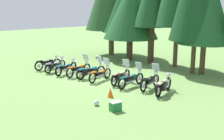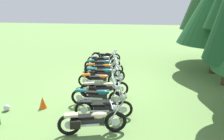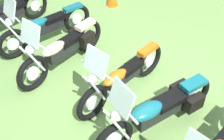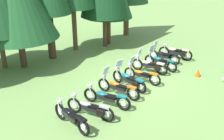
{
  "view_description": "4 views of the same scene",
  "coord_description": "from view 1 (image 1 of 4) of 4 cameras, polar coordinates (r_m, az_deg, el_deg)",
  "views": [
    {
      "loc": [
        13.33,
        -10.75,
        4.48
      ],
      "look_at": [
        0.85,
        0.48,
        0.67
      ],
      "focal_mm": 44.87,
      "sensor_mm": 36.0,
      "label": 1
    },
    {
      "loc": [
        10.68,
        2.47,
        3.99
      ],
      "look_at": [
        -0.46,
        0.4,
        0.67
      ],
      "focal_mm": 34.92,
      "sensor_mm": 36.0,
      "label": 2
    },
    {
      "loc": [
        -2.79,
        2.3,
        4.1
      ],
      "look_at": [
        0.23,
        0.26,
        0.88
      ],
      "focal_mm": 49.21,
      "sensor_mm": 36.0,
      "label": 3
    },
    {
      "loc": [
        -9.34,
        -8.16,
        6.1
      ],
      "look_at": [
        -1.03,
        0.69,
        0.88
      ],
      "focal_mm": 41.76,
      "sensor_mm": 36.0,
      "label": 4
    }
  ],
  "objects": [
    {
      "name": "pine_tree_1",
      "position": [
        24.81,
        3.44,
        14.09
      ],
      "size": [
        4.64,
        4.64,
        7.8
      ],
      "color": "brown",
      "rests_on": "ground_plane"
    },
    {
      "name": "motorcycle_0",
      "position": [
        20.93,
        -12.87,
        1.36
      ],
      "size": [
        0.66,
        2.19,
        1.0
      ],
      "rotation": [
        0.0,
        0.0,
        1.59
      ],
      "color": "black",
      "rests_on": "ground_plane"
    },
    {
      "name": "motorcycle_6",
      "position": [
        16.63,
        1.77,
        -1.19
      ],
      "size": [
        0.9,
        2.15,
        1.36
      ],
      "rotation": [
        0.0,
        0.0,
        1.86
      ],
      "color": "black",
      "rests_on": "ground_plane"
    },
    {
      "name": "motorcycle_3",
      "position": [
        18.67,
        -6.72,
        0.26
      ],
      "size": [
        0.78,
        2.33,
        1.36
      ],
      "rotation": [
        0.0,
        0.0,
        1.79
      ],
      "color": "black",
      "rests_on": "ground_plane"
    },
    {
      "name": "motorcycle_9",
      "position": [
        14.9,
        10.45,
        -3.06
      ],
      "size": [
        0.98,
        2.16,
        1.02
      ],
      "rotation": [
        0.0,
        0.0,
        1.89
      ],
      "color": "black",
      "rests_on": "ground_plane"
    },
    {
      "name": "dropped_helmet",
      "position": [
        13.05,
        -3.24,
        -6.7
      ],
      "size": [
        0.25,
        0.25,
        0.25
      ],
      "primitive_type": "sphere",
      "color": "silver",
      "rests_on": "ground_plane"
    },
    {
      "name": "motorcycle_7",
      "position": [
        15.99,
        4.01,
        -1.83
      ],
      "size": [
        0.61,
        2.25,
        1.35
      ],
      "rotation": [
        0.0,
        0.0,
        1.65
      ],
      "color": "black",
      "rests_on": "ground_plane"
    },
    {
      "name": "motorcycle_8",
      "position": [
        15.69,
        7.81,
        -2.17
      ],
      "size": [
        0.72,
        2.11,
        1.35
      ],
      "rotation": [
        0.0,
        0.0,
        1.79
      ],
      "color": "black",
      "rests_on": "ground_plane"
    },
    {
      "name": "picnic_cooler",
      "position": [
        12.35,
        0.69,
        -7.38
      ],
      "size": [
        0.43,
        0.55,
        0.44
      ],
      "color": "#1E7233",
      "rests_on": "ground_plane"
    },
    {
      "name": "motorcycle_1",
      "position": [
        20.09,
        -11.57,
        0.92
      ],
      "size": [
        1.02,
        2.14,
        1.0
      ],
      "rotation": [
        0.0,
        0.0,
        1.92
      ],
      "color": "black",
      "rests_on": "ground_plane"
    },
    {
      "name": "motorcycle_2",
      "position": [
        19.32,
        -9.29,
        0.52
      ],
      "size": [
        1.03,
        2.25,
        1.0
      ],
      "rotation": [
        0.0,
        0.0,
        1.92
      ],
      "color": "black",
      "rests_on": "ground_plane"
    },
    {
      "name": "pine_tree_6",
      "position": [
        19.43,
        18.7,
        12.45
      ],
      "size": [
        3.58,
        3.58,
        7.12
      ],
      "color": "#4C3823",
      "rests_on": "ground_plane"
    },
    {
      "name": "motorcycle_5",
      "position": [
        17.26,
        -2.34,
        -0.75
      ],
      "size": [
        0.75,
        2.15,
        1.35
      ],
      "rotation": [
        0.0,
        0.0,
        1.79
      ],
      "color": "black",
      "rests_on": "ground_plane"
    },
    {
      "name": "ground_plane",
      "position": [
        17.7,
        -3.0,
        -1.88
      ],
      "size": [
        80.0,
        80.0,
        0.0
      ],
      "primitive_type": "plane",
      "color": "#6B934C"
    },
    {
      "name": "motorcycle_4",
      "position": [
        17.98,
        -4.36,
        -0.16
      ],
      "size": [
        0.7,
        2.32,
        1.35
      ],
      "rotation": [
        0.0,
        0.0,
        1.56
      ],
      "color": "black",
      "rests_on": "ground_plane"
    },
    {
      "name": "pine_tree_2",
      "position": [
        23.7,
        3.88,
        12.09
      ],
      "size": [
        4.59,
        4.59,
        6.57
      ],
      "color": "#42301E",
      "rests_on": "ground_plane"
    },
    {
      "name": "traffic_cone",
      "position": [
        14.16,
        -0.35,
        -4.62
      ],
      "size": [
        0.32,
        0.32,
        0.48
      ],
      "primitive_type": "cone",
      "color": "#EA590F",
      "rests_on": "ground_plane"
    }
  ]
}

